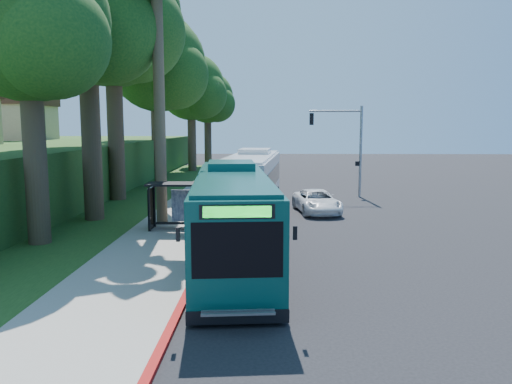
{
  "coord_description": "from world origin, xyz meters",
  "views": [
    {
      "loc": [
        -2.42,
        -28.54,
        5.49
      ],
      "look_at": [
        -3.05,
        1.0,
        1.56
      ],
      "focal_mm": 35.0,
      "sensor_mm": 36.0,
      "label": 1
    }
  ],
  "objects_px": {
    "white_bus": "(251,182)",
    "teal_bus": "(232,215)",
    "bus_shelter": "(174,197)",
    "pickup": "(317,201)"
  },
  "relations": [
    {
      "from": "white_bus",
      "to": "teal_bus",
      "type": "xyz_separation_m",
      "value": [
        -0.41,
        -11.8,
        -0.01
      ]
    },
    {
      "from": "white_bus",
      "to": "pickup",
      "type": "xyz_separation_m",
      "value": [
        4.16,
        -0.01,
        -1.22
      ]
    },
    {
      "from": "white_bus",
      "to": "pickup",
      "type": "distance_m",
      "value": 4.34
    },
    {
      "from": "pickup",
      "to": "bus_shelter",
      "type": "bearing_deg",
      "value": -152.35
    },
    {
      "from": "white_bus",
      "to": "teal_bus",
      "type": "distance_m",
      "value": 11.81
    },
    {
      "from": "bus_shelter",
      "to": "white_bus",
      "type": "xyz_separation_m",
      "value": [
        3.87,
        5.77,
        0.13
      ]
    },
    {
      "from": "bus_shelter",
      "to": "teal_bus",
      "type": "height_order",
      "value": "teal_bus"
    },
    {
      "from": "teal_bus",
      "to": "pickup",
      "type": "relative_size",
      "value": 2.6
    },
    {
      "from": "white_bus",
      "to": "teal_bus",
      "type": "relative_size",
      "value": 1.0
    },
    {
      "from": "bus_shelter",
      "to": "pickup",
      "type": "relative_size",
      "value": 0.62
    }
  ]
}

